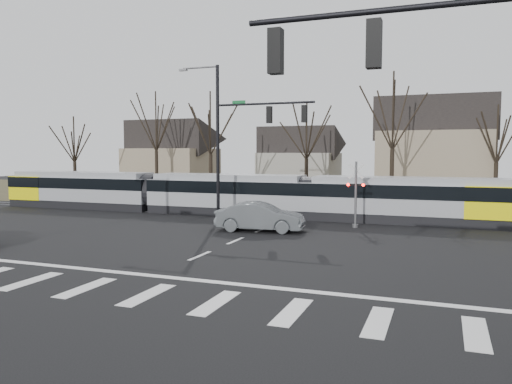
% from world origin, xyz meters
% --- Properties ---
extents(ground, '(140.00, 140.00, 0.00)m').
position_xyz_m(ground, '(0.00, 0.00, 0.00)').
color(ground, black).
extents(grass_verge, '(140.00, 28.00, 0.01)m').
position_xyz_m(grass_verge, '(0.00, 32.00, 0.01)').
color(grass_verge, '#38331E').
rests_on(grass_verge, ground).
extents(crosswalk, '(27.00, 2.60, 0.01)m').
position_xyz_m(crosswalk, '(0.00, -4.00, 0.01)').
color(crosswalk, silver).
rests_on(crosswalk, ground).
extents(stop_line, '(28.00, 0.35, 0.01)m').
position_xyz_m(stop_line, '(0.00, -1.80, 0.01)').
color(stop_line, silver).
rests_on(stop_line, ground).
extents(lane_dashes, '(0.18, 30.00, 0.01)m').
position_xyz_m(lane_dashes, '(0.00, 16.00, 0.01)').
color(lane_dashes, silver).
rests_on(lane_dashes, ground).
extents(rail_pair, '(90.00, 1.52, 0.06)m').
position_xyz_m(rail_pair, '(0.00, 15.80, 0.03)').
color(rail_pair, '#59595E').
rests_on(rail_pair, ground).
extents(tram, '(38.84, 2.88, 2.94)m').
position_xyz_m(tram, '(-4.98, 16.00, 1.60)').
color(tram, gray).
rests_on(tram, ground).
extents(sedan, '(3.05, 5.51, 1.67)m').
position_xyz_m(sedan, '(0.08, 9.44, 0.83)').
color(sedan, '#53585B').
rests_on(sedan, ground).
extents(signal_pole_near_right, '(6.72, 0.44, 8.00)m').
position_xyz_m(signal_pole_near_right, '(10.11, -6.00, 5.17)').
color(signal_pole_near_right, black).
rests_on(signal_pole_near_right, ground).
extents(signal_pole_far, '(9.28, 0.44, 10.20)m').
position_xyz_m(signal_pole_far, '(-2.41, 12.50, 5.70)').
color(signal_pole_far, black).
rests_on(signal_pole_far, ground).
extents(rail_crossing_signal, '(1.08, 0.36, 4.00)m').
position_xyz_m(rail_crossing_signal, '(5.00, 12.79, 1.89)').
color(rail_crossing_signal, '#59595B').
rests_on(rail_crossing_signal, ground).
extents(tree_row, '(59.20, 7.20, 10.00)m').
position_xyz_m(tree_row, '(2.00, 26.00, 5.00)').
color(tree_row, black).
rests_on(tree_row, ground).
extents(house_a, '(9.72, 8.64, 8.60)m').
position_xyz_m(house_a, '(-20.00, 34.00, 4.46)').
color(house_a, gray).
rests_on(house_a, ground).
extents(house_b, '(8.64, 7.56, 7.65)m').
position_xyz_m(house_b, '(-5.00, 36.00, 3.97)').
color(house_b, gray).
rests_on(house_b, ground).
extents(house_c, '(10.80, 8.64, 10.10)m').
position_xyz_m(house_c, '(9.00, 33.00, 5.23)').
color(house_c, gray).
rests_on(house_c, ground).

